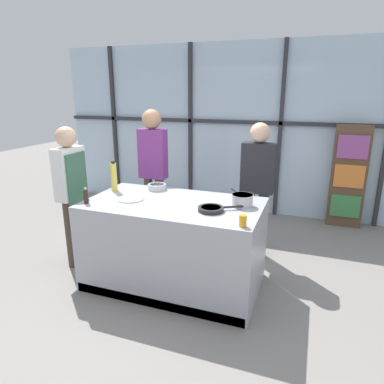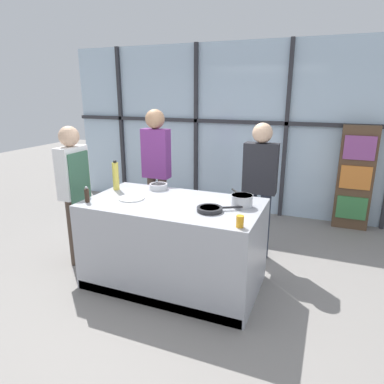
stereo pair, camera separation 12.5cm
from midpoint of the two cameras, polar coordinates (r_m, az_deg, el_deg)
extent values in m
plane|color=gray|center=(3.92, -2.02, -14.74)|extent=(18.00, 18.00, 0.00)
cube|color=silver|center=(5.90, 8.53, 10.16)|extent=(6.40, 0.04, 2.80)
cube|color=#2D2D33|center=(5.84, 8.47, 11.48)|extent=(6.40, 0.06, 0.06)
cube|color=#2D2D33|center=(6.78, -11.19, 10.82)|extent=(0.06, 0.06, 2.80)
cube|color=#2D2D33|center=(6.08, 1.26, 10.51)|extent=(0.06, 0.06, 2.80)
cube|color=#2D2D33|center=(5.72, 16.00, 9.52)|extent=(0.06, 0.06, 2.80)
cube|color=brown|center=(5.68, 26.09, 2.07)|extent=(0.50, 0.16, 1.56)
cube|color=#3D8447|center=(5.70, 25.59, -2.41)|extent=(0.42, 0.03, 0.34)
cube|color=orange|center=(5.58, 26.18, 2.16)|extent=(0.42, 0.03, 0.34)
cube|color=#994C93|center=(5.50, 26.76, 6.58)|extent=(0.42, 0.03, 0.34)
cube|color=#A8AAB2|center=(3.70, -2.09, -8.56)|extent=(1.82, 1.01, 0.93)
cube|color=black|center=(3.35, 6.75, -2.92)|extent=(0.52, 0.52, 0.01)
cube|color=black|center=(3.52, -5.42, -17.80)|extent=(1.78, 0.03, 0.10)
cylinder|color=#38383D|center=(3.27, 4.05, -3.30)|extent=(0.13, 0.13, 0.01)
cylinder|color=#38383D|center=(3.21, 8.31, -3.84)|extent=(0.13, 0.13, 0.01)
cylinder|color=#38383D|center=(3.49, 5.33, -2.01)|extent=(0.13, 0.13, 0.01)
cylinder|color=#38383D|center=(3.44, 9.32, -2.49)|extent=(0.13, 0.13, 0.01)
cylinder|color=#47382D|center=(4.44, -16.94, -5.60)|extent=(0.12, 0.12, 0.83)
cylinder|color=#47382D|center=(4.32, -18.36, -6.36)|extent=(0.12, 0.12, 0.83)
cube|color=white|center=(4.17, -18.48, 3.13)|extent=(0.17, 0.38, 0.60)
sphere|color=#D8AD8C|center=(4.10, -19.01, 8.77)|extent=(0.23, 0.23, 0.23)
cube|color=#38664C|center=(4.17, -17.20, 0.14)|extent=(0.02, 0.33, 0.91)
cylinder|color=#47382D|center=(4.76, -4.11, -2.93)|extent=(0.12, 0.12, 0.90)
cylinder|color=#47382D|center=(4.83, -5.88, -2.67)|extent=(0.12, 0.12, 0.90)
cube|color=#7A3384|center=(4.60, -5.25, 6.39)|extent=(0.37, 0.17, 0.65)
sphere|color=tan|center=(4.54, -5.40, 12.01)|extent=(0.25, 0.25, 0.25)
cylinder|color=#232838|center=(4.37, 12.77, -5.55)|extent=(0.13, 0.13, 0.84)
cylinder|color=#232838|center=(4.40, 10.47, -5.27)|extent=(0.13, 0.13, 0.84)
cube|color=#232328|center=(4.18, 12.19, 3.85)|extent=(0.40, 0.18, 0.61)
sphere|color=#D8AD8C|center=(4.11, 12.54, 9.58)|extent=(0.24, 0.24, 0.24)
cylinder|color=#232326|center=(3.26, 4.06, -2.90)|extent=(0.25, 0.25, 0.04)
cylinder|color=#B26B2D|center=(3.25, 4.07, -2.62)|extent=(0.19, 0.19, 0.01)
cylinder|color=#232326|center=(3.31, 7.85, -2.55)|extent=(0.18, 0.12, 0.02)
cylinder|color=silver|center=(3.42, 9.37, -1.47)|extent=(0.21, 0.21, 0.12)
cylinder|color=silver|center=(3.40, 9.41, -0.57)|extent=(0.22, 0.22, 0.01)
cylinder|color=black|center=(3.58, 8.23, 0.06)|extent=(0.12, 0.16, 0.02)
cylinder|color=white|center=(3.67, -9.10, -1.04)|extent=(0.27, 0.27, 0.01)
cylinder|color=silver|center=(3.99, -4.72, 0.92)|extent=(0.21, 0.21, 0.06)
cylinder|color=#4C4C51|center=(3.99, -4.73, 1.29)|extent=(0.17, 0.17, 0.01)
cylinder|color=#E0CC4C|center=(4.02, -11.73, 2.58)|extent=(0.07, 0.07, 0.32)
cylinder|color=black|center=(3.98, -11.87, 4.97)|extent=(0.04, 0.04, 0.02)
cylinder|color=#332319|center=(3.65, -16.18, -0.59)|extent=(0.05, 0.05, 0.14)
sphere|color=#B2B2B7|center=(3.63, -16.28, 0.69)|extent=(0.03, 0.03, 0.03)
cylinder|color=orange|center=(2.91, 9.22, -4.87)|extent=(0.07, 0.07, 0.10)
camera|label=1|loc=(0.06, -88.99, 0.30)|focal=32.00mm
camera|label=2|loc=(0.06, 91.01, -0.30)|focal=32.00mm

